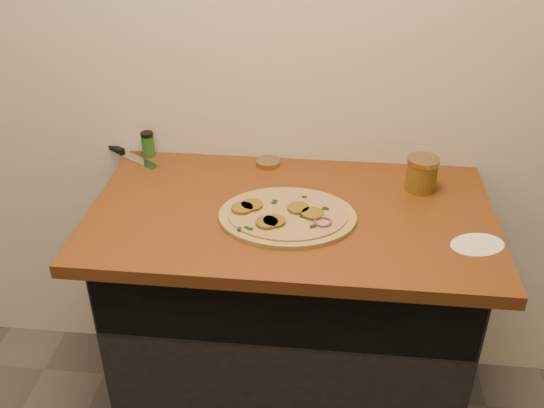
# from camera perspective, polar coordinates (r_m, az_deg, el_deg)

# --- Properties ---
(cabinet) EXTENTS (1.10, 0.60, 0.86)m
(cabinet) POSITION_cam_1_polar(r_m,az_deg,el_deg) (2.11, 1.66, -10.92)
(cabinet) COLOR black
(cabinet) RESTS_ON ground
(countertop) EXTENTS (1.20, 0.70, 0.04)m
(countertop) POSITION_cam_1_polar(r_m,az_deg,el_deg) (1.82, 1.79, -0.98)
(countertop) COLOR brown
(countertop) RESTS_ON cabinet
(pizza) EXTENTS (0.41, 0.41, 0.03)m
(pizza) POSITION_cam_1_polar(r_m,az_deg,el_deg) (1.76, 1.36, -1.10)
(pizza) COLOR tan
(pizza) RESTS_ON countertop
(chefs_knife) EXTENTS (0.25, 0.18, 0.02)m
(chefs_knife) POSITION_cam_1_polar(r_m,az_deg,el_deg) (2.18, -13.74, 4.67)
(chefs_knife) COLOR #B7BAC1
(chefs_knife) RESTS_ON countertop
(mason_jar_lid) EXTENTS (0.10, 0.10, 0.02)m
(mason_jar_lid) POSITION_cam_1_polar(r_m,az_deg,el_deg) (2.05, -0.37, 3.92)
(mason_jar_lid) COLOR tan
(mason_jar_lid) RESTS_ON countertop
(salsa_jar) EXTENTS (0.10, 0.10, 0.11)m
(salsa_jar) POSITION_cam_1_polar(r_m,az_deg,el_deg) (1.94, 13.90, 2.79)
(salsa_jar) COLOR #9F280F
(salsa_jar) RESTS_ON countertop
(spice_shaker) EXTENTS (0.04, 0.04, 0.09)m
(spice_shaker) POSITION_cam_1_polar(r_m,az_deg,el_deg) (2.14, -11.61, 5.55)
(spice_shaker) COLOR #1D5B1E
(spice_shaker) RESTS_ON countertop
(flour_spill) EXTENTS (0.20, 0.20, 0.00)m
(flour_spill) POSITION_cam_1_polar(r_m,az_deg,el_deg) (1.74, 18.76, -3.63)
(flour_spill) COLOR white
(flour_spill) RESTS_ON countertop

